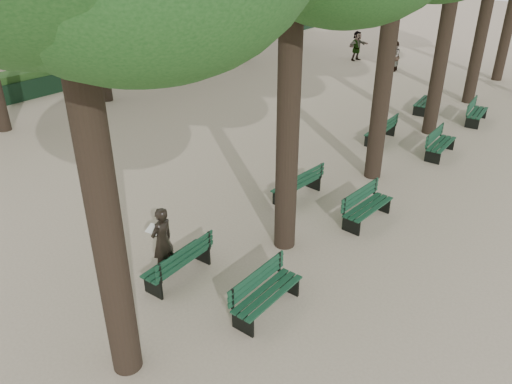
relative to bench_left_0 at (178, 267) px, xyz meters
The scene contains 15 objects.
ground 0.62m from the bench_left_0, 131.37° to the right, with size 120.00×120.00×0.00m, color tan.
bench_left_0 is the anchor object (origin of this frame).
bench_left_1 4.88m from the bench_left_0, 90.00° to the left, with size 0.74×1.85×0.92m.
bench_left_2 10.56m from the bench_left_0, 90.00° to the left, with size 0.61×1.81×0.92m.
bench_left_3 15.04m from the bench_left_0, 90.00° to the left, with size 0.74×1.85×0.92m.
bench_right_0 2.29m from the bench_left_0, ahead, with size 0.59×1.81×0.92m.
bench_right_1 5.37m from the bench_left_0, 65.03° to the left, with size 0.71×1.84×0.92m.
bench_right_2 10.80m from the bench_left_0, 77.88° to the left, with size 0.62×1.82×0.92m.
bench_right_3 15.03m from the bench_left_0, 81.32° to the left, with size 0.72×1.84×0.92m.
man_with_map 0.70m from the bench_left_0, behind, with size 0.61×0.68×1.67m.
pedestrian_e 23.24m from the bench_left_0, 107.53° to the left, with size 1.62×0.35×1.74m, color #262628.
pedestrian_d 29.10m from the bench_left_0, 97.95° to the left, with size 0.86×0.35×1.76m, color #262628.
pedestrian_a 21.36m from the bench_left_0, 100.97° to the left, with size 0.80×0.33×1.65m, color #262628.
fence 18.66m from the bench_left_0, 145.44° to the left, with size 0.08×42.00×0.90m, color black.
hedge 19.24m from the bench_left_0, 146.63° to the left, with size 1.20×42.00×1.20m, color #1E4317.
Camera 1 is at (7.34, -5.81, 6.98)m, focal length 35.00 mm.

